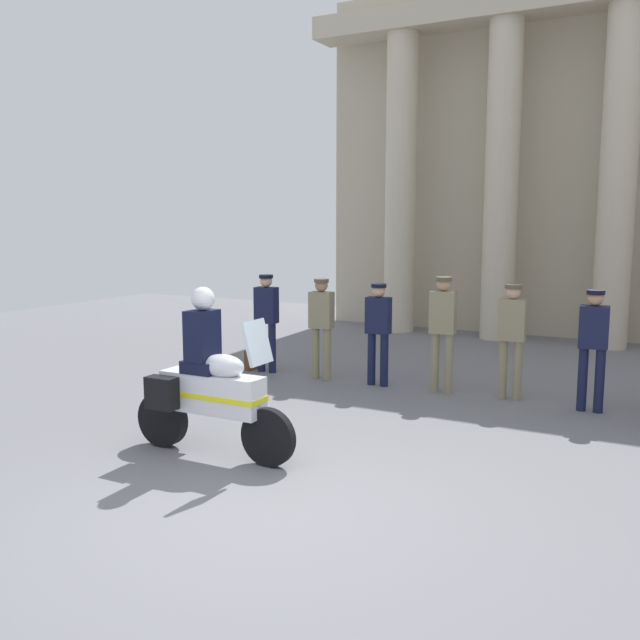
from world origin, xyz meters
TOP-DOWN VIEW (x-y plane):
  - ground_plane at (0.00, 0.00)m, footprint 28.00×28.00m
  - colonnade_backdrop at (0.68, 10.90)m, footprint 11.17×1.57m
  - officer_in_row_0 at (-3.11, 5.01)m, footprint 0.40×0.25m
  - officer_in_row_1 at (-2.02, 4.97)m, footprint 0.40×0.25m
  - officer_in_row_2 at (-1.01, 5.00)m, footprint 0.40×0.25m
  - officer_in_row_3 at (0.03, 5.05)m, footprint 0.40×0.25m
  - officer_in_row_4 at (1.05, 5.14)m, footprint 0.40×0.25m
  - officer_in_row_5 at (2.18, 4.98)m, footprint 0.40×0.25m
  - motorcycle_with_rider at (-1.35, 1.05)m, footprint 2.09×0.70m
  - briefcase_on_ground at (-3.45, 5.03)m, footprint 0.10×0.32m

SIDE VIEW (x-z plane):
  - ground_plane at x=0.00m, z-range 0.00..0.00m
  - briefcase_on_ground at x=-3.45m, z-range 0.00..0.36m
  - motorcycle_with_rider at x=-1.35m, z-range -0.16..1.74m
  - officer_in_row_2 at x=-1.01m, z-range 0.15..1.78m
  - officer_in_row_1 at x=-2.02m, z-range 0.15..1.82m
  - officer_in_row_5 at x=2.18m, z-range 0.15..1.84m
  - officer_in_row_0 at x=-3.11m, z-range 0.15..1.85m
  - officer_in_row_4 at x=1.05m, z-range 0.15..1.86m
  - officer_in_row_3 at x=0.03m, z-range 0.16..1.94m
  - colonnade_backdrop at x=0.68m, z-range 0.17..8.09m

